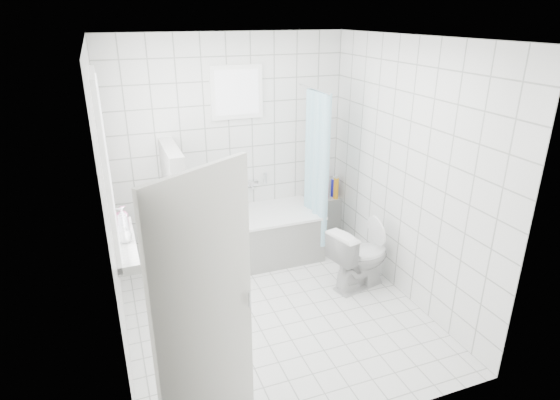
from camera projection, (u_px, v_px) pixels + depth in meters
name	position (u px, v px, depth m)	size (l,w,h in m)	color
ground	(274.00, 312.00, 4.67)	(3.00, 3.00, 0.00)	white
ceiling	(273.00, 37.00, 3.70)	(3.00, 3.00, 0.00)	white
wall_back	(230.00, 148.00, 5.49)	(2.80, 0.02, 2.60)	white
wall_front	(357.00, 271.00, 2.89)	(2.80, 0.02, 2.60)	white
wall_left	(109.00, 213.00, 3.73)	(0.02, 3.00, 2.60)	white
wall_right	(406.00, 173.00, 4.65)	(0.02, 3.00, 2.60)	white
window_left	(108.00, 165.00, 3.89)	(0.01, 0.90, 1.40)	white
window_back	(237.00, 92.00, 5.24)	(0.50, 0.01, 0.50)	white
window_sill	(125.00, 244.00, 4.18)	(0.18, 1.02, 0.08)	white
door	(206.00, 322.00, 2.90)	(0.04, 0.80, 2.00)	silver
bathtub	(252.00, 237.00, 5.58)	(1.61, 0.77, 0.58)	white
partition_wall	(176.00, 214.00, 5.08)	(0.15, 0.85, 1.50)	white
tiled_ledge	(329.00, 216.00, 6.19)	(0.40, 0.24, 0.55)	white
toilet	(360.00, 257.00, 5.00)	(0.39, 0.68, 0.70)	white
curtain_rod	(313.00, 89.00, 5.17)	(0.02, 0.02, 0.80)	silver
shower_curtain	(316.00, 169.00, 5.39)	(0.14, 0.48, 1.78)	#41A2BF
tub_faucet	(251.00, 183.00, 5.70)	(0.18, 0.06, 0.06)	silver
sill_bottles	(123.00, 224.00, 4.22)	(0.12, 0.49, 0.26)	#B55A84
ledge_bottles	(332.00, 189.00, 6.03)	(0.17, 0.15, 0.28)	#FFA51A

